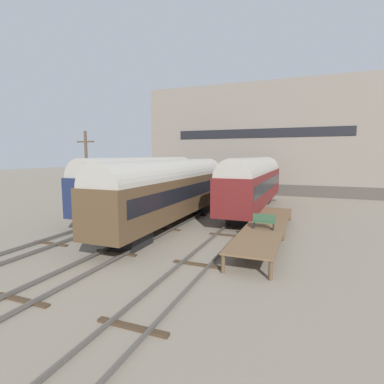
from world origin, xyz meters
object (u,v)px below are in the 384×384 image
at_px(train_car_maroon, 254,181).
at_px(train_car_brown, 172,188).
at_px(person_worker, 90,228).
at_px(utility_pole, 87,173).
at_px(bench, 264,221).
at_px(train_car_navy, 146,181).

relative_size(train_car_maroon, train_car_brown, 1.01).
xyz_separation_m(person_worker, utility_pole, (-5.51, 6.28, 2.99)).
bearing_deg(train_car_maroon, bench, -76.71).
distance_m(train_car_navy, bench, 14.25).
bearing_deg(person_worker, train_car_navy, 101.37).
xyz_separation_m(train_car_maroon, utility_pole, (-13.21, -8.44, 0.94)).
bearing_deg(utility_pole, person_worker, -48.74).
relative_size(train_car_navy, bench, 13.14).
distance_m(person_worker, utility_pole, 8.87).
distance_m(train_car_navy, utility_pole, 5.60).
distance_m(train_car_maroon, train_car_brown, 9.75).
height_order(train_car_navy, train_car_maroon, train_car_navy).
distance_m(train_car_navy, train_car_maroon, 10.66).
distance_m(train_car_maroon, bench, 11.29).
bearing_deg(train_car_navy, bench, -28.74).
relative_size(train_car_brown, person_worker, 11.06).
height_order(train_car_maroon, person_worker, train_car_maroon).
relative_size(train_car_brown, utility_pole, 2.40).
relative_size(train_car_maroon, bench, 13.20).
bearing_deg(train_car_maroon, person_worker, -117.62).
height_order(train_car_maroon, utility_pole, utility_pole).
relative_size(train_car_navy, person_worker, 11.08).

